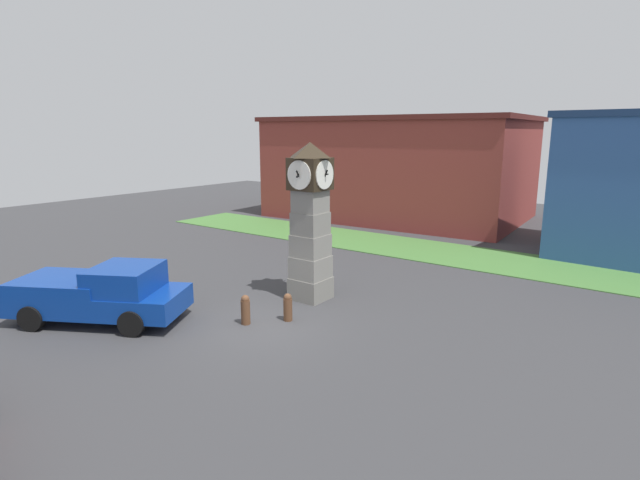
{
  "coord_description": "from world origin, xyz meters",
  "views": [
    {
      "loc": [
        10.1,
        -10.83,
        5.98
      ],
      "look_at": [
        -0.17,
        3.18,
        2.18
      ],
      "focal_mm": 28.0,
      "sensor_mm": 36.0,
      "label": 1
    }
  ],
  "objects_px": {
    "bollard_mid_row": "(245,309)",
    "pickup_truck": "(100,293)",
    "bollard_near_tower": "(288,307)",
    "clock_tower": "(310,222)"
  },
  "relations": [
    {
      "from": "bollard_mid_row",
      "to": "pickup_truck",
      "type": "distance_m",
      "value": 4.71
    },
    {
      "from": "clock_tower",
      "to": "bollard_near_tower",
      "type": "xyz_separation_m",
      "value": [
        0.72,
        -2.16,
        -2.39
      ]
    },
    {
      "from": "bollard_near_tower",
      "to": "pickup_truck",
      "type": "xyz_separation_m",
      "value": [
        -4.83,
        -3.56,
        0.48
      ]
    },
    {
      "from": "bollard_mid_row",
      "to": "pickup_truck",
      "type": "height_order",
      "value": "pickup_truck"
    },
    {
      "from": "bollard_near_tower",
      "to": "clock_tower",
      "type": "bearing_deg",
      "value": 108.47
    },
    {
      "from": "bollard_mid_row",
      "to": "pickup_truck",
      "type": "relative_size",
      "value": 0.17
    },
    {
      "from": "pickup_truck",
      "to": "bollard_near_tower",
      "type": "bearing_deg",
      "value": 36.36
    },
    {
      "from": "bollard_near_tower",
      "to": "bollard_mid_row",
      "type": "distance_m",
      "value": 1.35
    },
    {
      "from": "clock_tower",
      "to": "pickup_truck",
      "type": "bearing_deg",
      "value": -125.75
    },
    {
      "from": "clock_tower",
      "to": "bollard_mid_row",
      "type": "relative_size",
      "value": 5.87
    }
  ]
}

